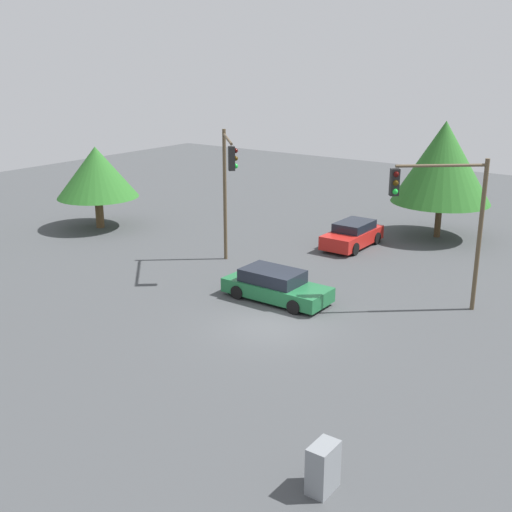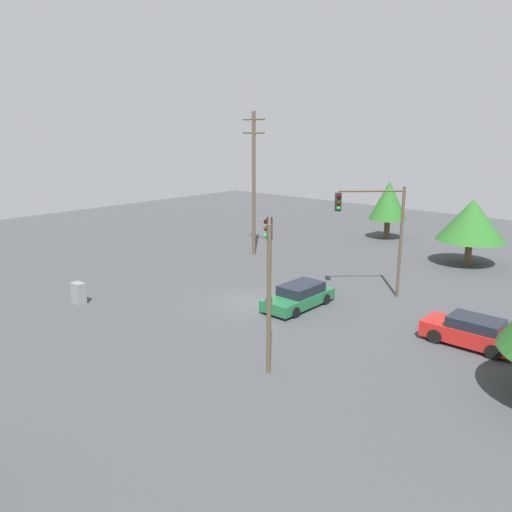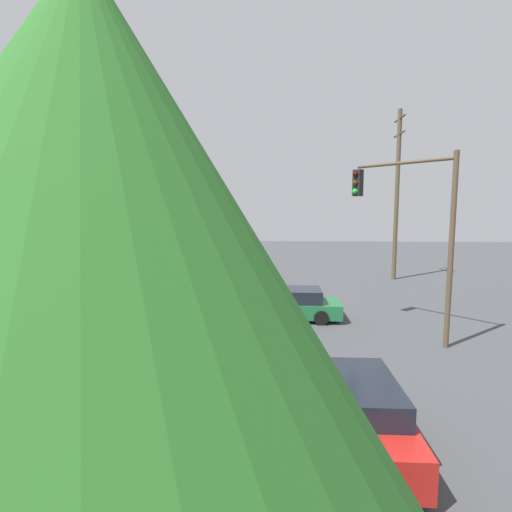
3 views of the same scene
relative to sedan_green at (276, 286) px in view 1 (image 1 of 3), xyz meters
name	(u,v)px [view 1 (image 1 of 3)]	position (x,y,z in m)	size (l,w,h in m)	color
ground_plane	(271,325)	(2.42, 1.44, -0.63)	(80.00, 80.00, 0.00)	#424447
sedan_green	(276,286)	(0.00, 0.00, 0.00)	(2.00, 4.67, 1.33)	#1E6638
sedan_red	(353,235)	(-9.18, -1.12, 0.05)	(4.22, 1.92, 1.40)	red
traffic_signal_main	(228,177)	(-2.26, -4.35, 3.92)	(3.07, 2.95, 6.66)	brown
traffic_signal_cross	(446,209)	(-2.91, 6.12, 3.66)	(2.67, 3.08, 6.26)	brown
electrical_cabinet	(323,468)	(9.89, 8.11, -0.01)	(0.84, 0.52, 1.25)	gray
tree_corner	(443,162)	(-13.92, 1.91, 3.72)	(5.60, 5.60, 6.66)	#4C3823
tree_behind	(97,172)	(-3.88, -15.69, 2.78)	(4.89, 4.89, 4.95)	brown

